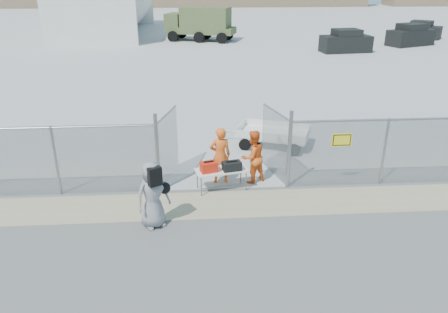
{
  "coord_description": "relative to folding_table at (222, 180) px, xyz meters",
  "views": [
    {
      "loc": [
        -0.85,
        -10.16,
        6.29
      ],
      "look_at": [
        0.0,
        2.0,
        1.1
      ],
      "focal_mm": 35.0,
      "sensor_mm": 36.0,
      "label": 1
    }
  ],
  "objects": [
    {
      "name": "tarmac_inside",
      "position": [
        0.08,
        40.03,
        -0.33
      ],
      "size": [
        160.0,
        80.0,
        0.01
      ],
      "primitive_type": "cube",
      "color": "#ACACAC",
      "rests_on": "ground"
    },
    {
      "name": "folding_table",
      "position": [
        0.0,
        0.0,
        0.0
      ],
      "size": [
        1.7,
        0.98,
        0.68
      ],
      "primitive_type": null,
      "rotation": [
        0.0,
        0.0,
        0.21
      ],
      "color": "white",
      "rests_on": "ground"
    },
    {
      "name": "black_duffel",
      "position": [
        0.31,
        -0.06,
        0.48
      ],
      "size": [
        0.62,
        0.44,
        0.27
      ],
      "primitive_type": "cube",
      "rotation": [
        0.0,
        0.0,
        0.21
      ],
      "color": "black",
      "rests_on": "folding_table"
    },
    {
      "name": "dirt_strip",
      "position": [
        0.08,
        -0.97,
        -0.33
      ],
      "size": [
        44.0,
        1.6,
        0.01
      ],
      "primitive_type": "cube",
      "color": "tan",
      "rests_on": "ground"
    },
    {
      "name": "chain_link_fence",
      "position": [
        0.08,
        0.03,
        0.76
      ],
      "size": [
        40.0,
        0.2,
        2.2
      ],
      "primitive_type": null,
      "color": "gray",
      "rests_on": "ground"
    },
    {
      "name": "orange_bag",
      "position": [
        -0.39,
        -0.11,
        0.49
      ],
      "size": [
        0.57,
        0.45,
        0.31
      ],
      "primitive_type": "cube",
      "rotation": [
        0.0,
        0.0,
        0.28
      ],
      "color": "red",
      "rests_on": "folding_table"
    },
    {
      "name": "visitor",
      "position": [
        -1.93,
        -1.96,
        0.58
      ],
      "size": [
        1.08,
        0.96,
        1.85
      ],
      "primitive_type": "imported",
      "rotation": [
        0.0,
        0.0,
        0.51
      ],
      "color": "gray",
      "rests_on": "ground"
    },
    {
      "name": "utility_trailer",
      "position": [
        2.24,
        3.53,
        0.08
      ],
      "size": [
        3.85,
        2.91,
        0.83
      ],
      "primitive_type": null,
      "rotation": [
        0.0,
        0.0,
        -0.37
      ],
      "color": "white",
      "rests_on": "ground"
    },
    {
      "name": "parked_vehicle_near",
      "position": [
        11.97,
        24.26,
        0.58
      ],
      "size": [
        4.25,
        2.3,
        1.84
      ],
      "primitive_type": null,
      "rotation": [
        0.0,
        0.0,
        0.12
      ],
      "color": "black",
      "rests_on": "ground"
    },
    {
      "name": "security_worker_left",
      "position": [
        -0.01,
        0.53,
        0.59
      ],
      "size": [
        0.71,
        0.5,
        1.85
      ],
      "primitive_type": "imported",
      "rotation": [
        0.0,
        0.0,
        3.23
      ],
      "color": "orange",
      "rests_on": "ground"
    },
    {
      "name": "parked_vehicle_far",
      "position": [
        18.96,
        27.27,
        0.61
      ],
      "size": [
        4.62,
        3.33,
        1.91
      ],
      "primitive_type": null,
      "rotation": [
        0.0,
        0.0,
        0.38
      ],
      "color": "black",
      "rests_on": "ground"
    },
    {
      "name": "parked_vehicle_mid",
      "position": [
        22.18,
        31.75,
        0.5
      ],
      "size": [
        3.97,
        3.64,
        1.69
      ],
      "primitive_type": null,
      "rotation": [
        0.0,
        0.0,
        -0.67
      ],
      "color": "black",
      "rests_on": "ground"
    },
    {
      "name": "ground",
      "position": [
        0.08,
        -1.97,
        -0.34
      ],
      "size": [
        160.0,
        160.0,
        0.0
      ],
      "primitive_type": "plane",
      "color": "#5A5A5A"
    },
    {
      "name": "military_truck",
      "position": [
        0.03,
        31.6,
        1.23
      ],
      "size": [
        7.0,
        4.35,
        3.14
      ],
      "primitive_type": null,
      "rotation": [
        0.0,
        0.0,
        -0.32
      ],
      "color": "#4F5D33",
      "rests_on": "ground"
    },
    {
      "name": "security_worker_right",
      "position": [
        1.02,
        0.48,
        0.53
      ],
      "size": [
        1.06,
        0.99,
        1.75
      ],
      "primitive_type": "imported",
      "rotation": [
        0.0,
        0.0,
        3.64
      ],
      "color": "orange",
      "rests_on": "ground"
    }
  ]
}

